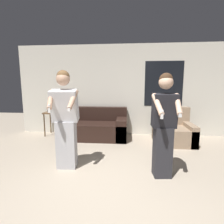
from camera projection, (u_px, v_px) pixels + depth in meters
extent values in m
plane|color=tan|center=(113.00, 209.00, 2.16)|extent=(14.00, 14.00, 0.00)
cube|color=beige|center=(122.00, 90.00, 5.29)|extent=(6.39, 0.06, 2.70)
cube|color=black|center=(164.00, 84.00, 5.12)|extent=(1.10, 0.01, 1.30)
cube|color=black|center=(94.00, 130.00, 5.00)|extent=(1.84, 0.92, 0.46)
cube|color=black|center=(96.00, 113.00, 5.28)|extent=(1.84, 0.22, 0.41)
cube|color=black|center=(68.00, 127.00, 5.06)|extent=(0.28, 0.92, 0.60)
cube|color=black|center=(122.00, 129.00, 4.92)|extent=(0.28, 0.92, 0.60)
cube|color=#937A60|center=(173.00, 135.00, 4.58)|extent=(0.97, 0.92, 0.43)
cube|color=#937A60|center=(171.00, 115.00, 4.86)|extent=(0.97, 0.20, 0.48)
cube|color=#937A60|center=(158.00, 133.00, 4.61)|extent=(0.18, 0.92, 0.53)
cube|color=#937A60|center=(189.00, 134.00, 4.54)|extent=(0.18, 0.92, 0.53)
cube|color=brown|center=(53.00, 112.00, 5.27)|extent=(0.47, 0.49, 0.04)
cylinder|color=brown|center=(44.00, 125.00, 5.14)|extent=(0.04, 0.04, 0.68)
cylinder|color=brown|center=(57.00, 126.00, 5.11)|extent=(0.04, 0.04, 0.68)
cylinder|color=brown|center=(51.00, 122.00, 5.55)|extent=(0.04, 0.04, 0.68)
cylinder|color=brown|center=(62.00, 123.00, 5.51)|extent=(0.04, 0.04, 0.68)
cube|color=black|center=(49.00, 110.00, 5.25)|extent=(0.10, 0.02, 0.17)
cube|color=black|center=(53.00, 110.00, 5.26)|extent=(0.13, 0.02, 0.15)
cube|color=black|center=(57.00, 110.00, 5.27)|extent=(0.16, 0.02, 0.13)
cube|color=#B2B2B7|center=(67.00, 144.00, 3.20)|extent=(0.36, 0.26, 0.87)
cube|color=silver|center=(64.00, 106.00, 3.06)|extent=(0.48, 0.37, 0.59)
sphere|color=tan|center=(63.00, 79.00, 2.97)|extent=(0.23, 0.23, 0.23)
sphere|color=brown|center=(63.00, 77.00, 2.97)|extent=(0.22, 0.22, 0.22)
cylinder|color=tan|center=(50.00, 99.00, 2.89)|extent=(0.17, 0.36, 0.33)
cube|color=white|center=(49.00, 109.00, 2.77)|extent=(0.04, 0.04, 0.13)
cylinder|color=tan|center=(73.00, 99.00, 2.89)|extent=(0.12, 0.36, 0.33)
cube|color=white|center=(69.00, 109.00, 2.76)|extent=(0.05, 0.04, 0.08)
cube|color=#28282D|center=(162.00, 152.00, 2.89)|extent=(0.30, 0.27, 0.84)
cube|color=black|center=(164.00, 111.00, 2.77)|extent=(0.39, 0.30, 0.56)
sphere|color=#DBAD8E|center=(166.00, 82.00, 2.69)|extent=(0.22, 0.22, 0.22)
sphere|color=#3D2819|center=(166.00, 80.00, 2.70)|extent=(0.21, 0.21, 0.21)
cylinder|color=#DBAD8E|center=(158.00, 104.00, 2.60)|extent=(0.17, 0.36, 0.32)
cube|color=white|center=(162.00, 114.00, 2.47)|extent=(0.04, 0.04, 0.13)
cylinder|color=#DBAD8E|center=(178.00, 104.00, 2.60)|extent=(0.10, 0.36, 0.32)
cube|color=white|center=(180.00, 114.00, 2.48)|extent=(0.05, 0.04, 0.08)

